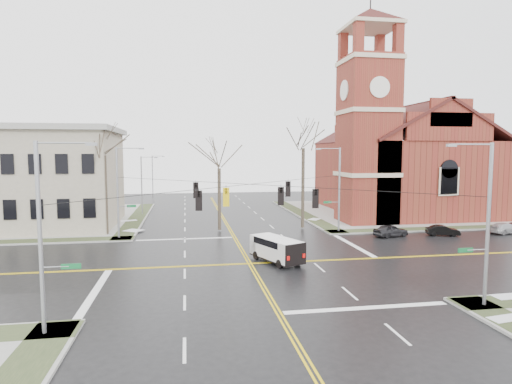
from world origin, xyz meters
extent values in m
plane|color=black|center=(0.00, 0.00, 0.00)|extent=(120.00, 120.00, 0.00)
cube|color=gray|center=(25.00, 25.00, 0.07)|extent=(30.00, 30.00, 0.15)
cube|color=#2C371E|center=(11.20, 25.00, 0.15)|extent=(2.00, 30.00, 0.02)
cube|color=#2C371E|center=(25.00, 11.20, 0.15)|extent=(30.00, 2.00, 0.02)
cube|color=gray|center=(-25.00, 25.00, 0.07)|extent=(30.00, 30.00, 0.15)
cube|color=#2C371E|center=(-11.20, 25.00, 0.15)|extent=(2.00, 30.00, 0.02)
cube|color=gold|center=(-0.12, 0.00, 0.01)|extent=(0.12, 100.00, 0.01)
cube|color=gold|center=(0.12, 0.00, 0.01)|extent=(0.12, 100.00, 0.01)
cube|color=gold|center=(0.00, -0.12, 0.01)|extent=(100.00, 0.12, 0.01)
cube|color=gold|center=(0.00, 0.12, 0.01)|extent=(100.00, 0.12, 0.01)
cube|color=silver|center=(5.00, -10.50, 0.01)|extent=(9.50, 0.50, 0.01)
cube|color=silver|center=(-5.00, 10.50, 0.01)|extent=(9.50, 0.50, 0.01)
cube|color=silver|center=(-10.50, -5.00, 0.01)|extent=(0.50, 9.50, 0.01)
cube|color=silver|center=(10.50, 5.00, 0.01)|extent=(0.50, 9.50, 0.01)
cube|color=maroon|center=(17.00, 17.00, 10.00)|extent=(6.00, 6.00, 20.00)
cube|color=beige|center=(17.00, 17.00, 19.50)|extent=(6.30, 6.30, 0.50)
cylinder|color=silver|center=(17.00, 13.95, 16.00)|extent=(2.40, 0.15, 2.40)
cylinder|color=silver|center=(13.95, 17.00, 16.00)|extent=(0.15, 2.40, 2.40)
cone|color=#3A1312|center=(17.00, 17.00, 24.60)|extent=(12.16, 12.16, 2.00)
cube|color=black|center=(17.00, 17.00, 26.40)|extent=(0.12, 0.12, 2.20)
cube|color=maroon|center=(26.00, 26.00, 5.00)|extent=(18.00, 24.00, 10.00)
cube|color=maroon|center=(16.80, 20.00, 2.20)|extent=(2.00, 5.00, 4.40)
cube|color=gray|center=(-22.00, 20.00, 5.50)|extent=(18.00, 14.00, 11.00)
cylinder|color=gray|center=(11.50, 11.50, 4.65)|extent=(0.20, 0.20, 9.00)
cylinder|color=gray|center=(10.90, 11.50, 3.30)|extent=(1.20, 0.06, 0.06)
cube|color=#105F2E|center=(10.20, 11.50, 3.30)|extent=(0.90, 0.04, 0.25)
cylinder|color=gray|center=(10.30, 11.50, 9.05)|extent=(2.40, 0.08, 0.08)
cube|color=gray|center=(9.10, 11.50, 9.00)|extent=(0.50, 0.22, 0.15)
cylinder|color=gray|center=(-11.50, 11.50, 4.65)|extent=(0.20, 0.20, 9.00)
cylinder|color=gray|center=(-10.90, 11.50, 3.30)|extent=(1.20, 0.06, 0.06)
cube|color=#105F2E|center=(-10.20, 11.50, 3.30)|extent=(0.90, 0.04, 0.25)
cylinder|color=gray|center=(-10.30, 11.50, 9.05)|extent=(2.40, 0.08, 0.08)
cube|color=gray|center=(-9.10, 11.50, 9.00)|extent=(0.50, 0.22, 0.15)
cylinder|color=gray|center=(11.50, -11.50, 4.65)|extent=(0.20, 0.20, 9.00)
cylinder|color=gray|center=(10.90, -11.50, 3.30)|extent=(1.20, 0.06, 0.06)
cube|color=#105F2E|center=(10.20, -11.50, 3.30)|extent=(0.90, 0.04, 0.25)
cylinder|color=gray|center=(10.30, -11.50, 9.05)|extent=(2.40, 0.08, 0.08)
cube|color=gray|center=(9.10, -11.50, 9.00)|extent=(0.50, 0.22, 0.15)
cylinder|color=gray|center=(-11.50, -11.50, 4.65)|extent=(0.20, 0.20, 9.00)
cylinder|color=gray|center=(-10.90, -11.50, 3.30)|extent=(1.20, 0.06, 0.06)
cube|color=#105F2E|center=(-10.20, -11.50, 3.30)|extent=(0.90, 0.04, 0.25)
cylinder|color=gray|center=(-10.30, -11.50, 9.05)|extent=(2.40, 0.08, 0.08)
cube|color=gray|center=(-9.10, -11.50, 9.00)|extent=(0.50, 0.22, 0.15)
cylinder|color=black|center=(0.00, 0.00, 6.20)|extent=(23.02, 23.02, 0.03)
cylinder|color=black|center=(0.00, 0.00, 6.20)|extent=(23.02, 23.02, 0.03)
imported|color=black|center=(-4.00, -4.00, 5.45)|extent=(0.21, 0.26, 1.30)
imported|color=black|center=(4.00, 4.00, 5.45)|extent=(0.21, 0.26, 1.30)
imported|color=yellow|center=(-2.00, -2.00, 5.45)|extent=(0.21, 0.26, 1.30)
imported|color=black|center=(-4.00, 4.00, 5.45)|extent=(0.21, 0.26, 1.30)
imported|color=black|center=(4.00, -4.00, 5.45)|extent=(0.21, 0.26, 1.30)
imported|color=black|center=(2.00, -2.00, 5.45)|extent=(0.21, 0.26, 1.30)
cylinder|color=gray|center=(-10.80, 28.00, 4.10)|extent=(0.16, 0.16, 8.00)
cylinder|color=gray|center=(-9.80, 28.00, 8.00)|extent=(2.00, 0.07, 0.07)
cube|color=gray|center=(-8.80, 28.00, 7.95)|extent=(0.45, 0.20, 0.13)
cylinder|color=gray|center=(-10.80, 48.00, 4.10)|extent=(0.16, 0.16, 8.00)
cylinder|color=gray|center=(-9.80, 48.00, 8.00)|extent=(2.00, 0.07, 0.07)
cube|color=gray|center=(-8.80, 48.00, 7.95)|extent=(0.45, 0.20, 0.13)
cube|color=white|center=(2.15, 0.11, 1.11)|extent=(3.69, 5.27, 1.58)
cube|color=white|center=(1.35, 1.99, 0.88)|extent=(2.08, 1.52, 1.11)
cube|color=black|center=(1.22, 2.29, 1.39)|extent=(1.62, 0.78, 0.74)
cube|color=black|center=(2.08, 0.28, 1.63)|extent=(3.09, 3.83, 0.51)
cube|color=#B70C0A|center=(2.48, -2.48, 0.93)|extent=(0.23, 0.15, 0.32)
cube|color=#B70C0A|center=(3.81, -1.91, 0.93)|extent=(0.23, 0.15, 0.32)
cube|color=black|center=(2.15, 0.11, 0.31)|extent=(3.75, 5.34, 0.09)
cylinder|color=black|center=(0.73, 1.27, 0.33)|extent=(0.49, 0.71, 0.67)
cylinder|color=black|center=(2.30, 1.94, 0.33)|extent=(0.49, 0.71, 0.67)
cylinder|color=black|center=(2.01, -1.72, 0.33)|extent=(0.49, 0.71, 0.67)
cylinder|color=black|center=(3.58, -1.05, 0.33)|extent=(0.49, 0.71, 0.67)
imported|color=black|center=(15.90, 8.23, 0.63)|extent=(3.98, 2.37, 1.27)
imported|color=black|center=(21.49, 7.81, 0.55)|extent=(3.51, 2.01, 1.09)
imported|color=#B4B4B7|center=(28.86, 7.87, 0.57)|extent=(4.19, 2.37, 1.15)
cylinder|color=#372F23|center=(-13.02, 13.66, 4.24)|extent=(0.36, 0.36, 8.18)
cylinder|color=#372F23|center=(-1.22, 14.24, 3.53)|extent=(0.36, 0.36, 6.76)
cylinder|color=#372F23|center=(8.21, 14.20, 4.64)|extent=(0.36, 0.36, 8.97)
camera|label=1|loc=(-4.84, -32.26, 8.60)|focal=30.00mm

